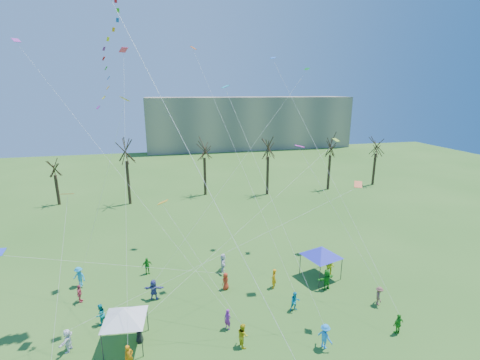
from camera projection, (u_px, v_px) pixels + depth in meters
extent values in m
cube|color=gray|center=(249.00, 122.00, 100.71)|extent=(60.00, 14.00, 15.00)
cylinder|color=black|center=(57.00, 190.00, 50.57)|extent=(0.44, 0.44, 4.61)
cylinder|color=black|center=(128.00, 183.00, 50.61)|extent=(0.44, 0.44, 6.71)
cylinder|color=black|center=(205.00, 177.00, 55.20)|extent=(0.44, 0.44, 6.26)
cylinder|color=black|center=(268.00, 176.00, 55.42)|extent=(0.44, 0.44, 6.40)
cylinder|color=black|center=(329.00, 172.00, 58.27)|extent=(0.44, 0.44, 6.08)
cylinder|color=black|center=(374.00, 169.00, 61.21)|extent=(0.44, 0.44, 5.80)
cylinder|color=white|center=(199.00, 172.00, 18.89)|extent=(0.02, 0.02, 26.58)
cylinder|color=#3F3F44|center=(102.00, 347.00, 21.38)|extent=(0.07, 0.07, 2.02)
cylinder|color=#3F3F44|center=(142.00, 344.00, 21.70)|extent=(0.07, 0.07, 2.02)
cylinder|color=#3F3F44|center=(111.00, 321.00, 23.78)|extent=(0.07, 0.07, 2.02)
cylinder|color=#3F3F44|center=(147.00, 318.00, 24.10)|extent=(0.07, 0.07, 2.02)
pyramid|color=white|center=(124.00, 314.00, 22.36)|extent=(3.84, 3.84, 0.87)
cylinder|color=#3F3F44|center=(320.00, 277.00, 29.33)|extent=(0.09, 0.09, 2.15)
cylinder|color=#3F3F44|center=(341.00, 269.00, 30.61)|extent=(0.09, 0.09, 2.15)
cylinder|color=#3F3F44|center=(300.00, 264.00, 31.56)|extent=(0.09, 0.09, 2.15)
cylinder|color=#3F3F44|center=(321.00, 257.00, 32.83)|extent=(0.09, 0.09, 2.15)
pyramid|color=#282EC8|center=(321.00, 251.00, 30.68)|extent=(3.92, 3.92, 0.92)
imported|color=orange|center=(129.00, 357.00, 20.89)|extent=(0.70, 0.64, 1.61)
imported|color=gold|center=(243.00, 335.00, 22.70)|extent=(0.78, 0.93, 1.70)
imported|color=#1C85E6|center=(325.00, 336.00, 22.51)|extent=(1.11, 1.33, 1.78)
imported|color=#23921F|center=(398.00, 324.00, 23.87)|extent=(0.96, 0.53, 1.55)
imported|color=white|center=(68.00, 340.00, 22.26)|extent=(0.85, 1.57, 1.62)
imported|color=black|center=(139.00, 332.00, 23.07)|extent=(0.68, 0.87, 1.56)
imported|color=#872493|center=(228.00, 319.00, 24.32)|extent=(0.66, 0.69, 1.59)
imported|color=#0C8DB3|center=(295.00, 301.00, 26.38)|extent=(0.78, 0.61, 1.60)
imported|color=brown|center=(379.00, 296.00, 27.09)|extent=(0.95, 1.18, 1.59)
imported|color=#DB4960|center=(80.00, 294.00, 27.43)|extent=(0.39, 0.92, 1.56)
imported|color=#464998|center=(154.00, 290.00, 27.79)|extent=(1.71, 0.82, 1.77)
imported|color=red|center=(226.00, 281.00, 29.22)|extent=(0.90, 0.87, 1.55)
imported|color=orange|center=(274.00, 278.00, 29.42)|extent=(0.70, 0.78, 1.78)
imported|color=yellow|center=(330.00, 266.00, 31.48)|extent=(1.07, 1.10, 1.78)
imported|color=#1A94D1|center=(79.00, 277.00, 29.63)|extent=(1.38, 1.19, 1.86)
imported|color=#1E881D|center=(147.00, 266.00, 31.63)|extent=(1.06, 0.70, 1.67)
imported|color=silver|center=(223.00, 263.00, 32.12)|extent=(0.85, 1.74, 1.80)
imported|color=#1E8D1F|center=(327.00, 279.00, 29.19)|extent=(1.81, 0.94, 1.86)
imported|color=#0B8B9C|center=(100.00, 315.00, 24.79)|extent=(0.99, 1.02, 1.66)
cube|color=#FF380D|center=(67.00, 194.00, 22.08)|extent=(0.68, 0.83, 0.25)
cylinder|color=white|center=(59.00, 279.00, 20.40)|extent=(0.01, 0.01, 10.47)
cube|color=#F72975|center=(123.00, 50.00, 27.48)|extent=(0.83, 0.88, 0.37)
cylinder|color=white|center=(125.00, 179.00, 24.12)|extent=(0.01, 0.01, 22.19)
cube|color=gold|center=(163.00, 202.00, 22.99)|extent=(0.79, 0.71, 0.31)
cylinder|color=white|center=(202.00, 265.00, 22.79)|extent=(0.01, 0.01, 9.89)
cube|color=#1BADD1|center=(225.00, 87.00, 27.59)|extent=(0.72, 0.63, 0.26)
cylinder|color=white|center=(270.00, 196.00, 25.00)|extent=(0.01, 0.01, 19.56)
cube|color=blue|center=(273.00, 58.00, 35.06)|extent=(0.78, 0.80, 0.22)
cylinder|color=white|center=(324.00, 163.00, 29.40)|extent=(0.01, 0.01, 26.23)
cube|color=#D5471A|center=(358.00, 184.00, 23.47)|extent=(0.76, 0.80, 0.36)
cylinder|color=white|center=(217.00, 257.00, 22.80)|extent=(0.01, 0.01, 22.04)
cube|color=#93C72E|center=(336.00, 140.00, 34.68)|extent=(0.69, 0.78, 0.28)
cylinder|color=white|center=(257.00, 214.00, 28.81)|extent=(0.01, 0.01, 24.87)
cube|color=#BF36BB|center=(16.00, 40.00, 28.86)|extent=(0.84, 0.86, 0.37)
cylinder|color=white|center=(113.00, 165.00, 26.52)|extent=(0.01, 0.01, 28.67)
cube|color=#E6550C|center=(193.00, 48.00, 35.15)|extent=(0.78, 0.76, 0.36)
cylinder|color=white|center=(237.00, 154.00, 30.70)|extent=(0.01, 0.01, 26.09)
cube|color=#F028BD|center=(299.00, 146.00, 27.69)|extent=(0.82, 0.66, 0.19)
cylinder|color=white|center=(339.00, 217.00, 27.32)|extent=(0.01, 0.01, 13.04)
cube|color=yellow|center=(125.00, 99.00, 22.28)|extent=(0.69, 0.63, 0.32)
cylinder|color=white|center=(99.00, 203.00, 24.79)|extent=(0.01, 0.01, 15.71)
cube|color=#1BCBC7|center=(307.00, 69.00, 34.45)|extent=(0.52, 0.64, 0.21)
cylinder|color=white|center=(239.00, 165.00, 31.07)|extent=(0.01, 0.01, 25.30)
cylinder|color=white|center=(133.00, 266.00, 24.55)|extent=(0.01, 0.01, 16.36)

